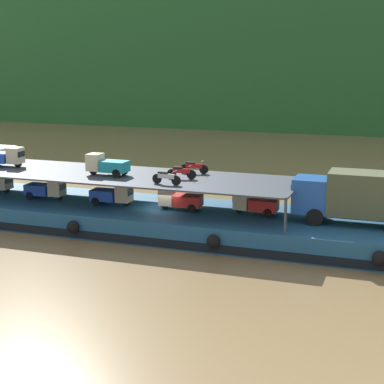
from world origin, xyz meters
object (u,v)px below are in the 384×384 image
at_px(cargo_barge, 165,220).
at_px(motorcycle_upper_stbd, 194,167).
at_px(motorcycle_upper_centre, 181,172).
at_px(covered_lorry, 357,196).
at_px(mini_truck_lower_mid, 112,195).
at_px(mini_truck_upper_mid, 107,165).
at_px(motorcycle_upper_port, 166,177).
at_px(mini_truck_lower_bow, 255,203).
at_px(mini_truck_lower_fore, 180,199).
at_px(mini_truck_lower_aft, 46,189).
at_px(mini_truck_upper_stern, 5,157).

height_order(cargo_barge, motorcycle_upper_stbd, motorcycle_upper_stbd).
height_order(motorcycle_upper_centre, motorcycle_upper_stbd, same).
xyz_separation_m(covered_lorry, mini_truck_lower_mid, (-15.51, -0.34, -1.00)).
bearing_deg(mini_truck_upper_mid, motorcycle_upper_port, -16.64).
bearing_deg(mini_truck_lower_bow, mini_truck_lower_fore, -174.07).
distance_m(motorcycle_upper_port, motorcycle_upper_centre, 1.97).
bearing_deg(motorcycle_upper_centre, cargo_barge, -178.58).
distance_m(mini_truck_lower_mid, motorcycle_upper_centre, 5.03).
xyz_separation_m(mini_truck_lower_mid, motorcycle_upper_centre, (4.71, 0.30, 1.74)).
bearing_deg(cargo_barge, mini_truck_lower_aft, -178.85).
bearing_deg(motorcycle_upper_port, mini_truck_lower_bow, 25.99).
height_order(mini_truck_lower_aft, mini_truck_lower_bow, same).
xyz_separation_m(cargo_barge, covered_lorry, (11.91, 0.07, 2.44)).
distance_m(mini_truck_lower_aft, mini_truck_upper_mid, 5.27).
relative_size(cargo_barge, mini_truck_upper_mid, 12.30).
xyz_separation_m(covered_lorry, mini_truck_lower_aft, (-20.59, -0.24, -1.00)).
xyz_separation_m(mini_truck_upper_mid, motorcycle_upper_port, (4.71, -1.41, -0.26)).
height_order(covered_lorry, mini_truck_upper_stern, mini_truck_upper_stern).
bearing_deg(cargo_barge, mini_truck_lower_mid, -175.67).
distance_m(mini_truck_lower_aft, motorcycle_upper_centre, 9.96).
relative_size(cargo_barge, motorcycle_upper_centre, 17.77).
relative_size(mini_truck_lower_mid, motorcycle_upper_centre, 1.45).
height_order(cargo_barge, mini_truck_lower_bow, mini_truck_lower_bow).
distance_m(mini_truck_lower_aft, mini_truck_lower_fore, 9.71).
bearing_deg(mini_truck_lower_mid, mini_truck_upper_mid, -132.73).
bearing_deg(mini_truck_lower_mid, mini_truck_lower_aft, 178.90).
relative_size(mini_truck_lower_fore, motorcycle_upper_port, 1.47).
xyz_separation_m(motorcycle_upper_centre, motorcycle_upper_stbd, (0.16, 1.96, 0.00)).
relative_size(cargo_barge, covered_lorry, 4.29).
distance_m(cargo_barge, mini_truck_upper_mid, 5.17).
distance_m(mini_truck_upper_stern, motorcycle_upper_stbd, 13.45).
relative_size(mini_truck_lower_fore, mini_truck_upper_mid, 1.02).
bearing_deg(motorcycle_upper_port, mini_truck_upper_mid, 163.36).
relative_size(cargo_barge, motorcycle_upper_stbd, 17.77).
bearing_deg(mini_truck_upper_mid, mini_truck_lower_bow, 5.86).
bearing_deg(motorcycle_upper_centre, mini_truck_lower_fore, -148.29).
bearing_deg(motorcycle_upper_stbd, mini_truck_lower_mid, -155.11).
bearing_deg(mini_truck_upper_stern, cargo_barge, -0.24).
xyz_separation_m(covered_lorry, motorcycle_upper_stbd, (-10.64, 1.92, 0.74)).
xyz_separation_m(cargo_barge, mini_truck_lower_fore, (1.03, -0.03, 1.44)).
xyz_separation_m(cargo_barge, mini_truck_upper_stern, (-12.03, 0.05, 3.44)).
xyz_separation_m(mini_truck_lower_bow, mini_truck_upper_stern, (-17.83, -0.42, 2.00)).
relative_size(mini_truck_lower_mid, mini_truck_upper_mid, 1.01).
xyz_separation_m(mini_truck_lower_fore, motorcycle_upper_stbd, (0.24, 2.02, 1.74)).
distance_m(mini_truck_lower_aft, motorcycle_upper_stbd, 10.34).
bearing_deg(covered_lorry, mini_truck_upper_mid, -177.85).
bearing_deg(motorcycle_upper_port, motorcycle_upper_stbd, 84.33).
relative_size(mini_truck_lower_mid, motorcycle_upper_stbd, 1.45).
xyz_separation_m(cargo_barge, mini_truck_upper_mid, (-3.82, -0.52, 3.44)).
xyz_separation_m(mini_truck_upper_mid, motorcycle_upper_centre, (4.94, 0.55, -0.26)).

